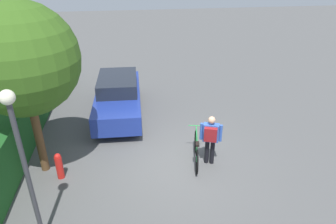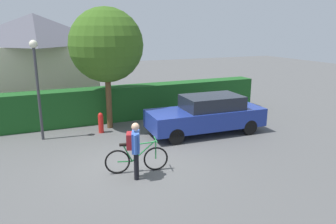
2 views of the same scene
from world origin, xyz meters
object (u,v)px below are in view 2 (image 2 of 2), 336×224
person_rider (135,145)px  street_lamp (37,75)px  parked_car_near (207,114)px  tree_kerbside (106,45)px  fire_hydrant (101,123)px  bicycle (137,159)px

person_rider → street_lamp: street_lamp is taller
parked_car_near → tree_kerbside: (-3.32, 2.20, 2.59)m
street_lamp → fire_hydrant: size_ratio=4.47×
street_lamp → bicycle: bearing=-59.7°
fire_hydrant → bicycle: bearing=-87.1°
parked_car_near → tree_kerbside: 4.75m
person_rider → street_lamp: size_ratio=0.44×
street_lamp → tree_kerbside: size_ratio=0.75×
bicycle → person_rider: person_rider is taller
parked_car_near → fire_hydrant: bearing=156.1°
street_lamp → fire_hydrant: street_lamp is taller
fire_hydrant → parked_car_near: bearing=-23.9°
person_rider → tree_kerbside: (0.44, 4.87, 2.40)m
person_rider → street_lamp: 5.12m
bicycle → fire_hydrant: bearing=92.9°
parked_car_near → street_lamp: (-5.95, 1.73, 1.62)m
street_lamp → tree_kerbside: bearing=10.1°
parked_car_near → bicycle: bearing=-147.3°
person_rider → parked_car_near: bearing=35.4°
parked_car_near → tree_kerbside: size_ratio=0.95×
parked_car_near → fire_hydrant: parked_car_near is taller
tree_kerbside → person_rider: bearing=-95.1°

